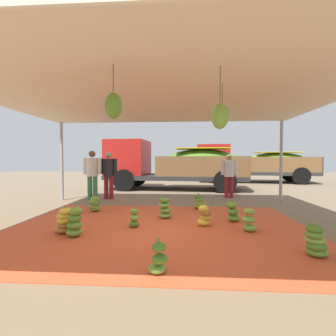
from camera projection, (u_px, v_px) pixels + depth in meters
The scene contains 19 objects.
ground_plane at pixel (168, 203), 8.16m from camera, with size 40.00×40.00×0.00m, color #7F6B51.
tarp_orange at pixel (158, 228), 5.17m from camera, with size 6.32×4.79×0.01m, color #D1512D.
tent_canopy at pixel (158, 96), 4.96m from camera, with size 8.00×7.00×2.84m.
banana_bunch_0 at pixel (233, 212), 5.70m from camera, with size 0.42×0.42×0.50m.
banana_bunch_1 at pixel (158, 259), 3.08m from camera, with size 0.31×0.31×0.47m.
banana_bunch_2 at pixel (205, 216), 5.32m from camera, with size 0.41×0.38×0.50m.
banana_bunch_3 at pixel (249, 221), 4.91m from camera, with size 0.36×0.37×0.52m.
banana_bunch_4 at pixel (94, 204), 6.77m from camera, with size 0.37×0.39×0.47m.
banana_bunch_5 at pixel (165, 208), 6.03m from camera, with size 0.39×0.38×0.57m.
banana_bunch_6 at pixel (75, 223), 4.59m from camera, with size 0.42×0.42×0.59m.
banana_bunch_7 at pixel (134, 218), 5.23m from camera, with size 0.31×0.32×0.45m.
banana_bunch_8 at pixel (315, 241), 3.66m from camera, with size 0.41×0.44×0.53m.
banana_bunch_9 at pixel (199, 202), 7.12m from camera, with size 0.36×0.34×0.46m.
banana_bunch_10 at pixel (65, 221), 4.81m from camera, with size 0.43×0.42×0.55m.
cargo_truck_main at pixel (172, 164), 11.93m from camera, with size 6.82×2.90×2.40m.
cargo_truck_far at pixel (251, 163), 15.58m from camera, with size 7.33×3.08×2.40m.
worker_0 at pixel (109, 171), 8.97m from camera, with size 0.64×0.39×1.74m.
worker_1 at pixel (92, 171), 8.62m from camera, with size 0.65×0.40×1.77m.
worker_2 at pixel (229, 172), 9.24m from camera, with size 0.60×0.37×1.65m.
Camera 1 is at (0.55, -5.09, 1.47)m, focal length 26.03 mm.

